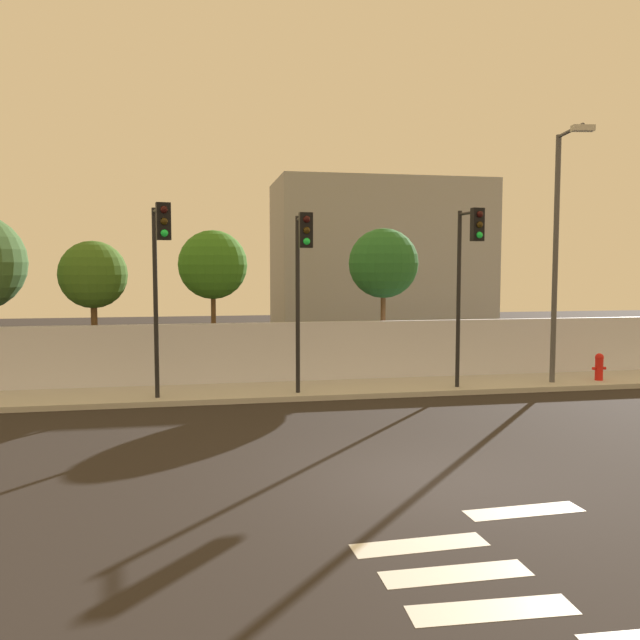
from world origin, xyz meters
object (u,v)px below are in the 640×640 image
object	(u,v)px
roadside_tree_midleft	(93,275)
roadside_tree_midright	(213,265)
fire_hydrant	(599,366)
traffic_light_left	(468,260)
roadside_tree_rightmost	(383,264)
traffic_light_right	(159,260)
traffic_light_center	(302,265)
street_lamp_curbside	(559,239)

from	to	relation	value
roadside_tree_midleft	roadside_tree_midright	bearing A→B (deg)	0.00
fire_hydrant	roadside_tree_midright	bearing A→B (deg)	166.01
traffic_light_left	roadside_tree_rightmost	world-z (taller)	traffic_light_left
traffic_light_left	fire_hydrant	xyz separation A→B (m)	(4.68, 0.73, -3.23)
traffic_light_left	roadside_tree_rightmost	xyz separation A→B (m)	(-1.40, 3.63, -0.08)
traffic_light_right	fire_hydrant	size ratio (longest dim) A/B	6.01
roadside_tree_midleft	traffic_light_right	bearing A→B (deg)	-60.88
traffic_light_left	roadside_tree_rightmost	distance (m)	3.89
traffic_light_center	street_lamp_curbside	bearing A→B (deg)	4.38
traffic_light_left	roadside_tree_midright	xyz separation A→B (m)	(-6.97, 3.63, -0.13)
street_lamp_curbside	roadside_tree_rightmost	xyz separation A→B (m)	(-4.45, 3.15, -0.71)
roadside_tree_midleft	fire_hydrant	bearing A→B (deg)	-10.77
traffic_light_center	roadside_tree_midright	xyz separation A→B (m)	(-2.22, 3.75, 0.00)
fire_hydrant	roadside_tree_midleft	xyz separation A→B (m)	(-15.26, 2.90, 2.78)
traffic_light_center	roadside_tree_midleft	world-z (taller)	traffic_light_center
traffic_light_right	street_lamp_curbside	bearing A→B (deg)	3.70
roadside_tree_midright	roadside_tree_rightmost	distance (m)	5.57
traffic_light_center	roadside_tree_rightmost	distance (m)	5.03
traffic_light_right	roadside_tree_midright	distance (m)	4.15
traffic_light_left	roadside_tree_midright	distance (m)	7.86
traffic_light_right	roadside_tree_midleft	world-z (taller)	traffic_light_right
traffic_light_center	traffic_light_right	distance (m)	3.67
roadside_tree_midright	roadside_tree_rightmost	xyz separation A→B (m)	(5.57, -0.00, 0.05)
traffic_light_right	roadside_tree_midleft	xyz separation A→B (m)	(-2.17, 3.89, -0.43)
traffic_light_left	traffic_light_center	bearing A→B (deg)	-178.56
traffic_light_left	roadside_tree_midright	world-z (taller)	traffic_light_left
traffic_light_left	roadside_tree_midleft	size ratio (longest dim) A/B	1.15
fire_hydrant	roadside_tree_rightmost	xyz separation A→B (m)	(-6.08, 2.90, 3.15)
traffic_light_left	fire_hydrant	distance (m)	5.73
traffic_light_right	roadside_tree_rightmost	distance (m)	8.02
roadside_tree_midleft	roadside_tree_midright	distance (m)	3.62
traffic_light_right	fire_hydrant	bearing A→B (deg)	4.33
traffic_light_right	traffic_light_center	bearing A→B (deg)	2.27
traffic_light_center	roadside_tree_midright	world-z (taller)	traffic_light_center
traffic_light_left	traffic_light_right	world-z (taller)	traffic_light_left
traffic_light_right	fire_hydrant	distance (m)	13.52
street_lamp_curbside	roadside_tree_midleft	world-z (taller)	street_lamp_curbside
traffic_light_center	traffic_light_right	world-z (taller)	traffic_light_right
traffic_light_center	roadside_tree_midright	bearing A→B (deg)	120.67
traffic_light_right	roadside_tree_rightmost	size ratio (longest dim) A/B	1.02
traffic_light_right	street_lamp_curbside	distance (m)	11.50
street_lamp_curbside	fire_hydrant	world-z (taller)	street_lamp_curbside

